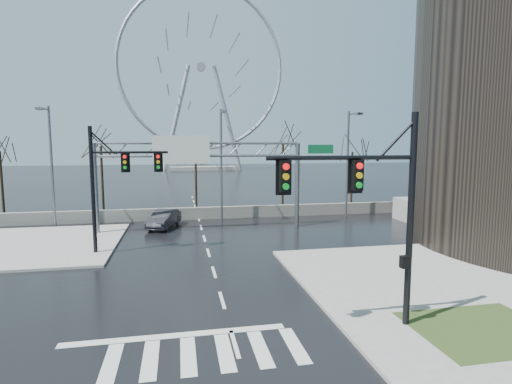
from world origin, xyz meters
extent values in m
plane|color=black|center=(0.00, 0.00, 0.00)|extent=(260.00, 260.00, 0.00)
cube|color=gray|center=(10.00, 2.00, 0.07)|extent=(12.00, 10.00, 0.15)
cube|color=gray|center=(-11.00, 12.00, 0.07)|extent=(10.00, 12.00, 0.15)
cube|color=#31421B|center=(9.00, -5.00, 0.15)|extent=(5.00, 4.00, 0.02)
cube|color=slate|center=(0.00, 20.00, 0.55)|extent=(52.00, 0.50, 1.10)
cylinder|color=black|center=(6.50, -4.00, 4.00)|extent=(0.24, 0.24, 8.00)
cylinder|color=black|center=(3.80, -4.00, 6.40)|extent=(5.40, 0.16, 0.16)
cube|color=black|center=(4.30, -4.15, 5.80)|extent=(0.35, 0.28, 1.05)
cube|color=black|center=(1.70, -4.15, 5.80)|extent=(0.35, 0.28, 1.05)
cylinder|color=black|center=(-7.00, 9.00, 4.00)|extent=(0.24, 0.24, 8.00)
cylinder|color=black|center=(-4.70, 9.00, 6.40)|extent=(4.60, 0.16, 0.16)
cube|color=black|center=(-5.00, 8.85, 5.80)|extent=(0.35, 0.28, 1.05)
cube|color=black|center=(-3.00, 8.85, 5.80)|extent=(0.35, 0.28, 1.05)
cylinder|color=slate|center=(-8.00, 15.00, 3.50)|extent=(0.36, 0.36, 7.00)
cylinder|color=slate|center=(8.00, 15.00, 3.50)|extent=(0.36, 0.36, 7.00)
cylinder|color=slate|center=(0.00, 15.00, 7.00)|extent=(16.00, 0.20, 0.20)
cylinder|color=slate|center=(0.00, 15.00, 6.00)|extent=(16.00, 0.20, 0.20)
cube|color=#0B552D|center=(-1.50, 14.85, 6.50)|extent=(4.20, 0.10, 2.00)
cube|color=silver|center=(-1.50, 14.79, 6.50)|extent=(4.40, 0.02, 2.20)
cylinder|color=slate|center=(-12.00, 18.50, 5.00)|extent=(0.20, 0.20, 10.00)
cylinder|color=slate|center=(-12.00, 17.40, 9.70)|extent=(0.12, 2.20, 0.12)
cube|color=slate|center=(-12.00, 16.40, 9.60)|extent=(0.50, 0.70, 0.18)
cylinder|color=slate|center=(2.00, 18.50, 5.00)|extent=(0.20, 0.20, 10.00)
cylinder|color=slate|center=(2.00, 17.40, 9.70)|extent=(0.12, 2.20, 0.12)
cube|color=slate|center=(2.00, 16.40, 9.60)|extent=(0.50, 0.70, 0.18)
cylinder|color=slate|center=(14.00, 18.50, 5.00)|extent=(0.20, 0.20, 10.00)
cylinder|color=slate|center=(14.00, 17.40, 9.70)|extent=(0.12, 2.20, 0.12)
cube|color=slate|center=(14.00, 16.40, 9.60)|extent=(0.50, 0.70, 0.18)
cylinder|color=black|center=(-18.00, 24.00, 3.15)|extent=(0.24, 0.24, 6.30)
cylinder|color=black|center=(-9.00, 23.50, 3.38)|extent=(0.24, 0.24, 6.75)
cylinder|color=black|center=(0.00, 24.50, 2.93)|extent=(0.24, 0.24, 5.85)
cylinder|color=black|center=(9.00, 23.50, 3.51)|extent=(0.24, 0.24, 7.02)
cylinder|color=black|center=(17.00, 24.00, 3.06)|extent=(0.24, 0.24, 6.12)
cube|color=gray|center=(5.00, 95.00, 0.50)|extent=(18.00, 6.00, 1.00)
torus|color=#B2B2B7|center=(5.00, 95.00, 28.00)|extent=(45.00, 1.00, 45.00)
cylinder|color=#B2B2B7|center=(5.00, 95.00, 28.00)|extent=(2.40, 1.50, 2.40)
cylinder|color=#B2B2B7|center=(-2.00, 95.00, 14.00)|extent=(8.28, 1.20, 28.82)
cylinder|color=#B2B2B7|center=(12.00, 95.00, 14.00)|extent=(8.28, 1.20, 28.82)
imported|color=black|center=(-3.04, 16.59, 0.74)|extent=(2.92, 4.78, 1.49)
camera|label=1|loc=(-1.79, -16.99, 6.82)|focal=28.00mm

